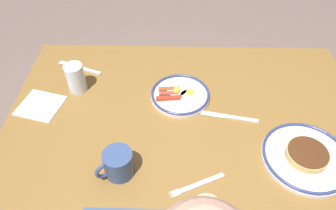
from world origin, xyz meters
The scene contains 10 objects.
ground_plane centered at (0.00, 0.00, 0.00)m, with size 6.00×6.00×0.00m, color #705B51.
dining_table centered at (0.00, 0.00, 0.63)m, with size 1.31×0.83×0.74m.
plate_near_main centered at (0.02, -0.08, 0.76)m, with size 0.23×0.23×0.04m.
plate_center_pancakes centered at (-0.38, 0.20, 0.76)m, with size 0.28×0.28×0.04m.
coffee_mug centered at (0.21, 0.26, 0.79)m, with size 0.11×0.09×0.09m.
drinking_glass centered at (0.43, -0.12, 0.79)m, with size 0.07×0.07×0.11m.
paper_napkin centered at (0.55, -0.02, 0.75)m, with size 0.15×0.14×0.00m, color white.
fork_near centered at (0.45, -0.25, 0.75)m, with size 0.20×0.09×0.01m.
fork_far centered at (-0.03, 0.30, 0.75)m, with size 0.17×0.09×0.01m.
butter_knife centered at (-0.16, 0.02, 0.75)m, with size 0.21×0.05×0.01m.
Camera 1 is at (0.05, 0.81, 1.61)m, focal length 34.38 mm.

